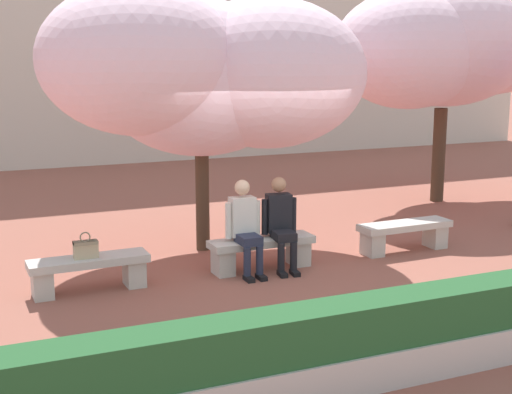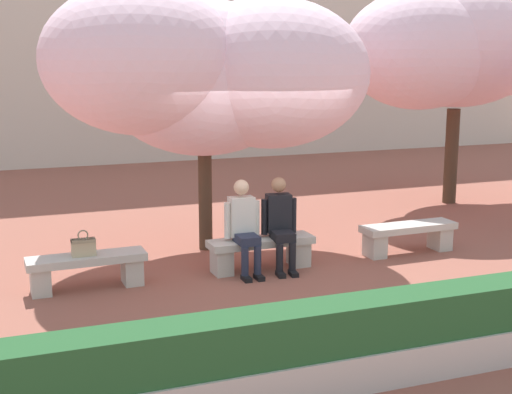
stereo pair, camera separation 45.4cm
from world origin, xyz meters
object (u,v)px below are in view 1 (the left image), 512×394
stone_bench_near_west (262,249)px  handbag (86,248)px  person_seated_left (245,224)px  person_seated_right (281,220)px  stone_bench_west_end (89,269)px  cherry_tree_main (204,71)px  stone_bench_center (405,232)px  cherry_tree_secondary (451,41)px

stone_bench_near_west → handbag: handbag is taller
person_seated_left → person_seated_right: 0.54m
stone_bench_west_end → handbag: (-0.03, -0.02, 0.29)m
person_seated_left → cherry_tree_main: cherry_tree_main is taller
stone_bench_center → person_seated_right: (-2.13, -0.05, 0.41)m
stone_bench_near_west → handbag: 2.44m
stone_bench_center → stone_bench_west_end: bearing=180.0°
stone_bench_near_west → cherry_tree_main: bearing=108.6°
handbag → cherry_tree_secondary: 8.68m
stone_bench_center → cherry_tree_main: cherry_tree_main is taller
cherry_tree_main → handbag: bearing=-149.5°
stone_bench_near_west → handbag: size_ratio=4.46×
person_seated_left → handbag: bearing=179.0°
stone_bench_west_end → stone_bench_center: (4.79, 0.00, 0.00)m
person_seated_left → cherry_tree_main: bearing=95.6°
person_seated_right → handbag: 2.70m
person_seated_right → stone_bench_near_west: bearing=168.7°
stone_bench_west_end → cherry_tree_main: size_ratio=0.31×
person_seated_left → stone_bench_west_end: bearing=178.6°
stone_bench_west_end → cherry_tree_secondary: (7.73, 2.85, 2.92)m
stone_bench_west_end → stone_bench_near_west: size_ratio=1.00×
cherry_tree_main → cherry_tree_secondary: cherry_tree_secondary is taller
stone_bench_near_west → cherry_tree_main: cherry_tree_main is taller
cherry_tree_main → stone_bench_west_end: bearing=-149.4°
stone_bench_west_end → stone_bench_center: same height
stone_bench_west_end → cherry_tree_main: (2.00, 1.18, 2.44)m
stone_bench_near_west → handbag: (-2.43, -0.02, 0.29)m
stone_bench_west_end → cherry_tree_main: bearing=30.6°
stone_bench_near_west → person_seated_left: 0.49m
stone_bench_west_end → cherry_tree_secondary: cherry_tree_secondary is taller
cherry_tree_secondary → stone_bench_west_end: bearing=-159.7°
cherry_tree_main → cherry_tree_secondary: bearing=16.3°
cherry_tree_secondary → stone_bench_near_west: bearing=-151.9°
person_seated_right → stone_bench_west_end: bearing=178.9°
stone_bench_near_west → stone_bench_center: same height
stone_bench_west_end → person_seated_right: (2.66, -0.05, 0.41)m
person_seated_right → handbag: size_ratio=3.81×
stone_bench_west_end → handbag: handbag is taller
person_seated_right → handbag: bearing=179.2°
cherry_tree_secondary → stone_bench_center: bearing=-135.8°
stone_bench_center → cherry_tree_main: bearing=157.1°
handbag → cherry_tree_main: size_ratio=0.07×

